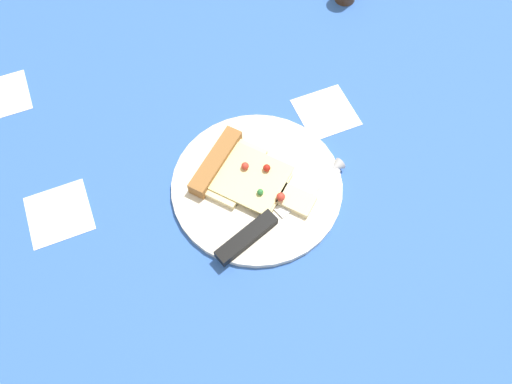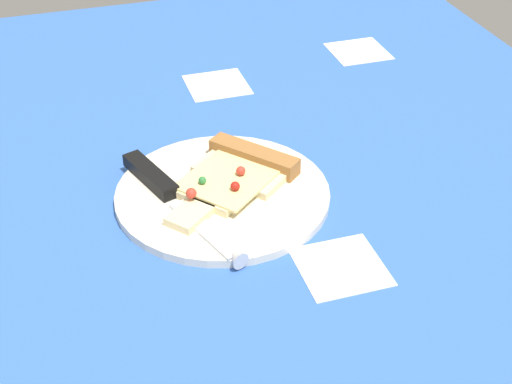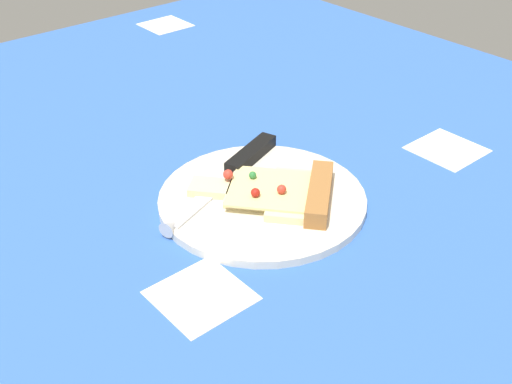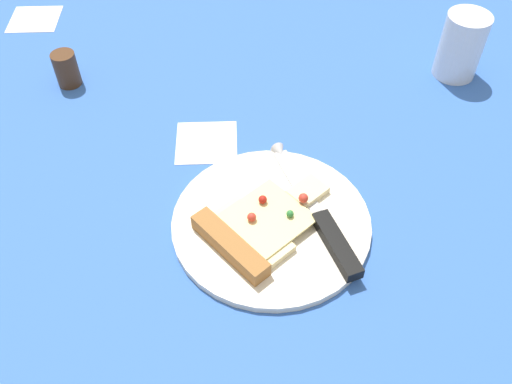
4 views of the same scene
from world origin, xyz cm
name	(u,v)px [view 4 (image 4 of 4)]	position (x,y,z in cm)	size (l,w,h in cm)	color
ground_plane	(339,225)	(0.02, 0.01, -1.50)	(133.41, 133.41, 3.00)	#3360B7
plate	(271,223)	(9.21, 0.88, 0.52)	(25.75, 25.75, 1.04)	silver
pizza_slice	(257,227)	(11.17, 2.53, 1.83)	(18.33, 17.18, 2.57)	beige
knife	(320,219)	(2.94, 1.29, 1.64)	(9.78, 23.38, 2.45)	silver
drinking_glass	(461,46)	(-23.24, -30.44, 5.39)	(6.99, 6.99, 10.79)	white
pepper_shaker	(66,69)	(40.69, -30.20, 2.85)	(3.83, 3.83, 5.70)	#4C2D19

